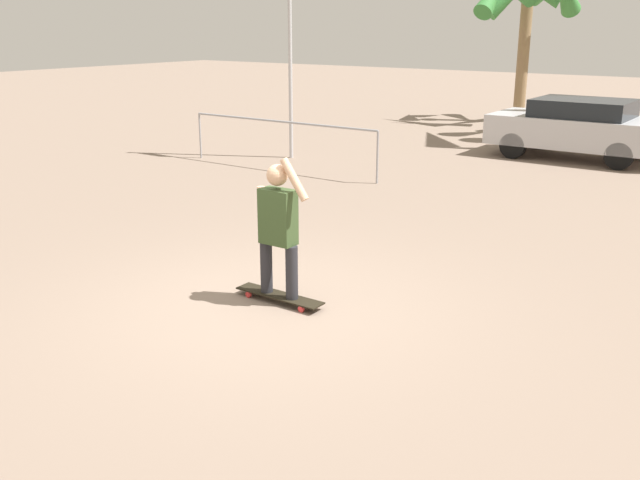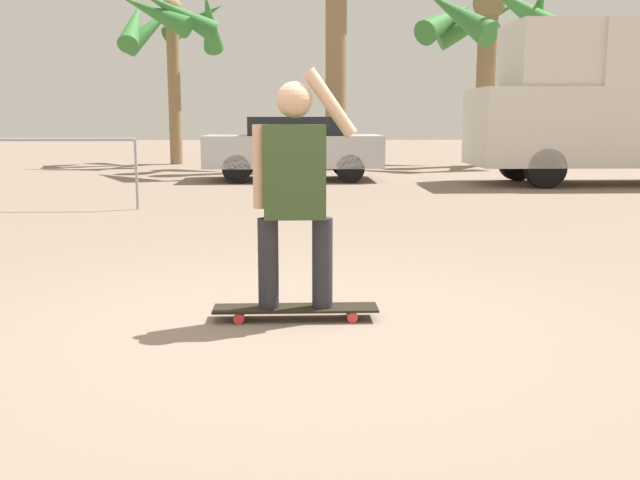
{
  "view_description": "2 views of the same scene",
  "coord_description": "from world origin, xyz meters",
  "px_view_note": "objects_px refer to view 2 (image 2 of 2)",
  "views": [
    {
      "loc": [
        4.84,
        -5.77,
        3.08
      ],
      "look_at": [
        0.21,
        0.74,
        0.65
      ],
      "focal_mm": 40.0,
      "sensor_mm": 36.0,
      "label": 1
    },
    {
      "loc": [
        -0.0,
        -4.56,
        1.38
      ],
      "look_at": [
        0.21,
        0.72,
        0.47
      ],
      "focal_mm": 40.0,
      "sensor_mm": 36.0,
      "label": 2
    }
  ],
  "objects_px": {
    "person_skateboarder": "(295,182)",
    "parked_car_silver": "(294,146)",
    "camper_van": "(635,99)",
    "palm_tree_far_left": "(171,27)",
    "skateboard": "(296,309)",
    "palm_tree_near_van": "(487,26)"
  },
  "relations": [
    {
      "from": "person_skateboarder",
      "to": "parked_car_silver",
      "type": "bearing_deg",
      "value": 89.75
    },
    {
      "from": "camper_van",
      "to": "palm_tree_far_left",
      "type": "bearing_deg",
      "value": 147.15
    },
    {
      "from": "skateboard",
      "to": "palm_tree_near_van",
      "type": "xyz_separation_m",
      "value": [
        5.5,
        15.69,
        3.83
      ]
    },
    {
      "from": "parked_car_silver",
      "to": "skateboard",
      "type": "bearing_deg",
      "value": -90.25
    },
    {
      "from": "skateboard",
      "to": "parked_car_silver",
      "type": "height_order",
      "value": "parked_car_silver"
    },
    {
      "from": "person_skateboarder",
      "to": "camper_van",
      "type": "bearing_deg",
      "value": 54.53
    },
    {
      "from": "camper_van",
      "to": "palm_tree_far_left",
      "type": "height_order",
      "value": "palm_tree_far_left"
    },
    {
      "from": "camper_van",
      "to": "parked_car_silver",
      "type": "xyz_separation_m",
      "value": [
        -7.05,
        1.24,
        -1.01
      ]
    },
    {
      "from": "skateboard",
      "to": "parked_car_silver",
      "type": "relative_size",
      "value": 0.29
    },
    {
      "from": "person_skateboarder",
      "to": "parked_car_silver",
      "type": "relative_size",
      "value": 0.42
    },
    {
      "from": "palm_tree_far_left",
      "to": "camper_van",
      "type": "bearing_deg",
      "value": -32.85
    },
    {
      "from": "palm_tree_near_van",
      "to": "palm_tree_far_left",
      "type": "bearing_deg",
      "value": 172.99
    },
    {
      "from": "camper_van",
      "to": "palm_tree_near_van",
      "type": "bearing_deg",
      "value": 105.63
    },
    {
      "from": "camper_van",
      "to": "parked_car_silver",
      "type": "relative_size",
      "value": 1.65
    },
    {
      "from": "parked_car_silver",
      "to": "palm_tree_near_van",
      "type": "height_order",
      "value": "palm_tree_near_van"
    },
    {
      "from": "skateboard",
      "to": "person_skateboarder",
      "type": "distance_m",
      "value": 0.88
    },
    {
      "from": "parked_car_silver",
      "to": "palm_tree_far_left",
      "type": "distance_m",
      "value": 7.35
    },
    {
      "from": "camper_van",
      "to": "palm_tree_far_left",
      "type": "relative_size",
      "value": 1.27
    },
    {
      "from": "person_skateboarder",
      "to": "parked_car_silver",
      "type": "height_order",
      "value": "person_skateboarder"
    },
    {
      "from": "skateboard",
      "to": "person_skateboarder",
      "type": "bearing_deg",
      "value": -180.0
    },
    {
      "from": "parked_car_silver",
      "to": "camper_van",
      "type": "bearing_deg",
      "value": -9.98
    },
    {
      "from": "camper_van",
      "to": "palm_tree_near_van",
      "type": "xyz_separation_m",
      "value": [
        -1.6,
        5.72,
        2.15
      ]
    }
  ]
}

